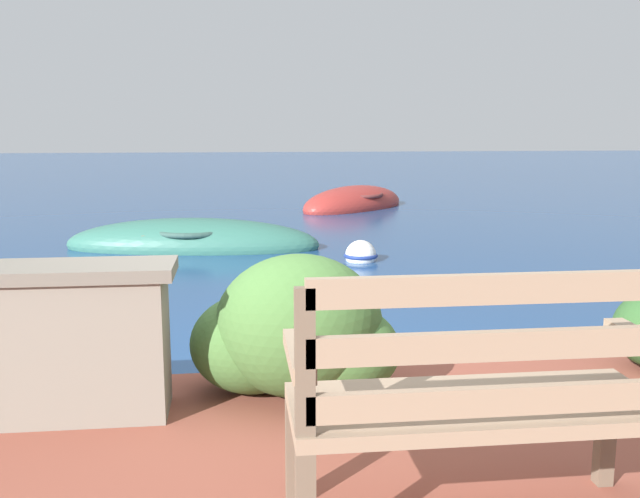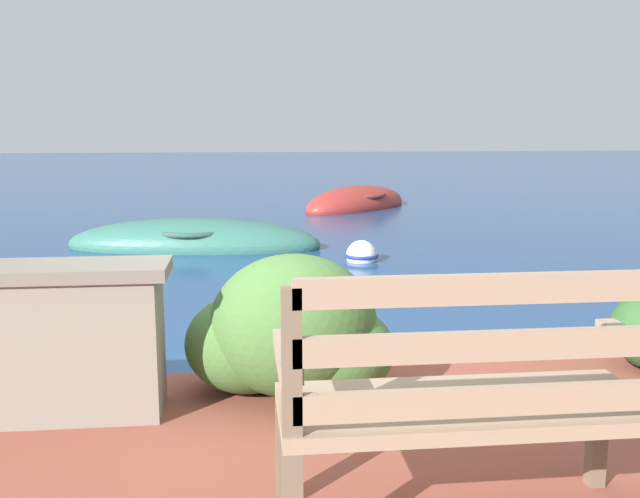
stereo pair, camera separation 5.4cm
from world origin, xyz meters
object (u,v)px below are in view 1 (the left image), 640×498
Objects in this scene: rowboat_mid at (354,205)px; mooring_buoy at (361,256)px; rowboat_nearest at (193,244)px; park_bench at (481,397)px.

mooring_buoy is at bearing -143.83° from rowboat_mid.
rowboat_nearest is at bearing 151.37° from mooring_buoy.
rowboat_mid is at bearing 80.93° from park_bench.
mooring_buoy is at bearing 81.99° from park_bench.
rowboat_mid is at bearing -115.21° from rowboat_nearest.
rowboat_mid reaches higher than mooring_buoy.
rowboat_mid is at bearing 81.46° from mooring_buoy.
park_bench is at bearing -142.67° from rowboat_mid.
rowboat_mid is 6.87× the size of mooring_buoy.
park_bench is 11.57m from rowboat_mid.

